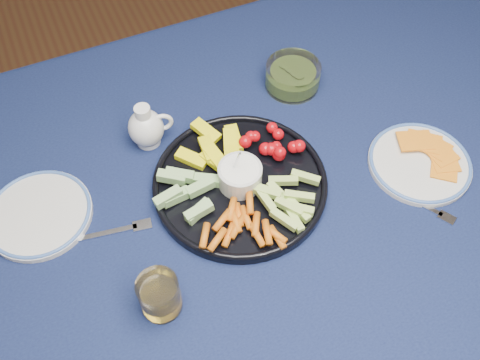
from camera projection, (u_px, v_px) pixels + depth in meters
name	position (u px, v px, depth m)	size (l,w,h in m)	color
dining_table	(243.00, 220.00, 1.09)	(1.67, 1.07, 0.75)	#52321B
crudite_platter	(239.00, 182.00, 1.02)	(0.34, 0.34, 0.11)	black
creamer_pitcher	(147.00, 127.00, 1.07)	(0.09, 0.07, 0.10)	white
pickle_bowl	(293.00, 77.00, 1.17)	(0.12, 0.12, 0.06)	white
cheese_plate	(420.00, 162.00, 1.06)	(0.20, 0.20, 0.02)	silver
juice_tumbler	(160.00, 297.00, 0.87)	(0.07, 0.07, 0.08)	white
fork_left	(115.00, 231.00, 0.98)	(0.16, 0.04, 0.00)	silver
fork_right	(423.00, 206.00, 1.01)	(0.09, 0.14, 0.00)	silver
side_plate_extra	(39.00, 214.00, 0.99)	(0.20, 0.20, 0.02)	silver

